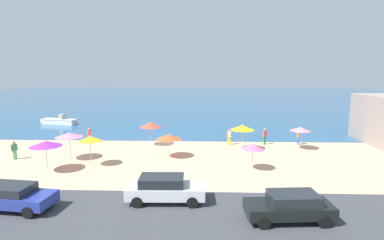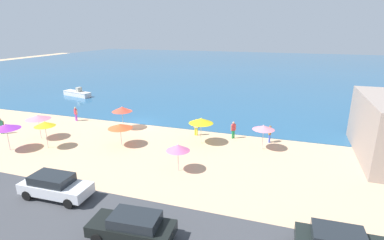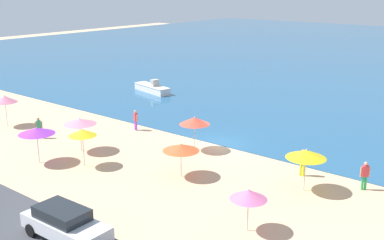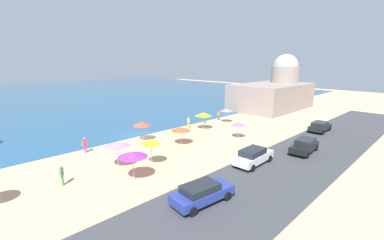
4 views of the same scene
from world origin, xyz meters
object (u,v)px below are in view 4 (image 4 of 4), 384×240
Objects in this scene: parked_car_1 at (202,193)px; harbor_fortress at (276,91)px; parked_car_0 at (253,156)px; parked_car_4 at (320,126)px; bather_2 at (204,118)px; bather_4 at (85,144)px; bather_1 at (62,174)px; parked_car_2 at (304,145)px; beach_umbrella_8 at (181,129)px; beach_umbrella_7 at (133,154)px; bather_3 at (188,122)px; beach_umbrella_3 at (151,142)px; beach_umbrella_4 at (142,124)px; beach_umbrella_1 at (117,145)px; bather_0 at (219,115)px; beach_umbrella_6 at (203,114)px; beach_umbrella_5 at (226,110)px; beach_umbrella_0 at (238,124)px.

parked_car_1 is 0.27× the size of harbor_fortress.
parked_car_0 is 16.58m from parked_car_4.
bather_4 is (-18.61, -0.05, -0.03)m from bather_2.
bather_1 is 0.36× the size of parked_car_2.
beach_umbrella_8 is 31.06m from harbor_fortress.
bather_3 is (14.67, 8.92, -1.23)m from beach_umbrella_7.
beach_umbrella_4 is at bearing 62.47° from beach_umbrella_3.
bather_1 is at bearing -178.01° from beach_umbrella_1.
parked_car_0 is at bearing -130.32° from bather_0.
beach_umbrella_6 reaches higher than bather_4.
beach_umbrella_8 is 10.46m from bather_4.
bather_2 is 0.37× the size of parked_car_0.
beach_umbrella_6 is at bearing -60.53° from bather_3.
bather_1 is (-4.87, -0.17, -1.27)m from beach_umbrella_1.
bather_3 is 14.87m from parked_car_0.
beach_umbrella_6 is at bearing -176.41° from beach_umbrella_5.
beach_umbrella_6 is at bearing 23.93° from beach_umbrella_7.
parked_car_4 is at bearing 11.35° from parked_car_2.
beach_umbrella_5 is 0.51× the size of parked_car_2.
beach_umbrella_3 is at bearing -156.22° from beach_umbrella_8.
parked_car_4 is at bearing -28.01° from beach_umbrella_8.
bather_0 is 22.11m from bather_4.
beach_umbrella_3 reaches higher than parked_car_4.
bather_1 is (-13.40, -1.08, -0.96)m from beach_umbrella_8.
harbor_fortress reaches higher than parked_car_0.
beach_umbrella_1 reaches higher than bather_3.
beach_umbrella_7 is 1.43× the size of bather_3.
parked_car_1 is at bearing -84.07° from beach_umbrella_1.
parked_car_1 is at bearing -109.09° from beach_umbrella_4.
beach_umbrella_4 is 1.44× the size of bather_3.
bather_4 is at bearing 178.93° from bather_3.
bather_4 is (-3.07, 7.72, -1.35)m from beach_umbrella_3.
bather_3 is at bearing 32.23° from beach_umbrella_3.
beach_umbrella_1 is at bearing -173.91° from beach_umbrella_8.
beach_umbrella_3 reaches higher than bather_0.
beach_umbrella_3 is 1.11× the size of beach_umbrella_5.
bather_1 is 20.05m from bather_3.
parked_car_1 is (-14.40, -7.36, -1.08)m from beach_umbrella_0.
bather_1 reaches higher than parked_car_1.
beach_umbrella_0 is 0.13× the size of harbor_fortress.
bather_0 is 17.87m from harbor_fortress.
beach_umbrella_3 is 8.42m from bather_4.
beach_umbrella_7 is at bearing 102.07° from parked_car_1.
parked_car_1 is 24.95m from parked_car_4.
beach_umbrella_7 is 17.90m from parked_car_2.
harbor_fortress is (13.29, 13.82, 2.71)m from parked_car_4.
harbor_fortress is (29.87, 13.80, 2.64)m from parked_car_0.
bather_2 reaches higher than bather_1.
beach_umbrella_6 is at bearing 131.01° from parked_car_4.
beach_umbrella_3 is at bearing -68.30° from bather_4.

